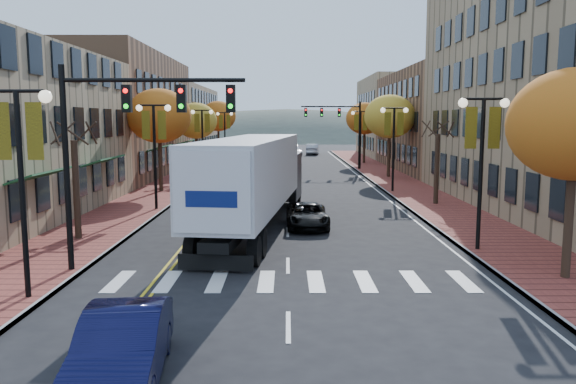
{
  "coord_description": "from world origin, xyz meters",
  "views": [
    {
      "loc": [
        -0.03,
        -15.67,
        5.24
      ],
      "look_at": [
        0.01,
        7.63,
        2.2
      ],
      "focal_mm": 35.0,
      "sensor_mm": 36.0,
      "label": 1
    }
  ],
  "objects": [
    {
      "name": "semi_truck",
      "position": [
        -1.51,
        11.08,
        2.55
      ],
      "size": [
        4.82,
        17.69,
        4.37
      ],
      "rotation": [
        0.0,
        0.0,
        -0.12
      ],
      "color": "black",
      "rests_on": "ground"
    },
    {
      "name": "sidewalk_right",
      "position": [
        9.0,
        32.5,
        0.07
      ],
      "size": [
        4.0,
        85.0,
        0.15
      ],
      "primitive_type": "cube",
      "color": "brown",
      "rests_on": "ground"
    },
    {
      "name": "car_far_silver",
      "position": [
        0.97,
        64.55,
        0.73
      ],
      "size": [
        2.46,
        5.16,
        1.45
      ],
      "primitive_type": "imported",
      "rotation": [
        0.0,
        0.0,
        0.09
      ],
      "color": "#A5A4AC",
      "rests_on": "ground"
    },
    {
      "name": "sidewalk_left",
      "position": [
        -9.0,
        32.5,
        0.07
      ],
      "size": [
        4.0,
        85.0,
        0.15
      ],
      "primitive_type": "cube",
      "color": "brown",
      "rests_on": "ground"
    },
    {
      "name": "black_suv",
      "position": [
        0.95,
        11.16,
        0.59
      ],
      "size": [
        2.05,
        4.31,
        1.19
      ],
      "primitive_type": "imported",
      "rotation": [
        0.0,
        0.0,
        0.02
      ],
      "color": "black",
      "rests_on": "ground"
    },
    {
      "name": "tree_right_b",
      "position": [
        9.0,
        18.0,
        2.25
      ],
      "size": [
        0.28,
        0.28,
        4.2
      ],
      "color": "#382619",
      "rests_on": "sidewalk_right"
    },
    {
      "name": "tree_left_c",
      "position": [
        -9.0,
        40.0,
        5.05
      ],
      "size": [
        4.16,
        4.16,
        6.69
      ],
      "color": "#382619",
      "rests_on": "sidewalk_left"
    },
    {
      "name": "building_right_mid",
      "position": [
        18.5,
        42.0,
        5.0
      ],
      "size": [
        15.0,
        24.0,
        10.0
      ],
      "primitive_type": "cube",
      "color": "brown",
      "rests_on": "ground"
    },
    {
      "name": "lamp_left_a",
      "position": [
        -7.5,
        0.0,
        4.29
      ],
      "size": [
        1.96,
        0.36,
        6.05
      ],
      "color": "black",
      "rests_on": "ground"
    },
    {
      "name": "lamp_right_b",
      "position": [
        7.5,
        24.0,
        4.29
      ],
      "size": [
        1.96,
        0.36,
        6.05
      ],
      "color": "black",
      "rests_on": "ground"
    },
    {
      "name": "ground",
      "position": [
        0.0,
        0.0,
        0.0
      ],
      "size": [
        200.0,
        200.0,
        0.0
      ],
      "primitive_type": "plane",
      "color": "black",
      "rests_on": "ground"
    },
    {
      "name": "lamp_right_a",
      "position": [
        7.5,
        6.0,
        4.29
      ],
      "size": [
        1.96,
        0.36,
        6.05
      ],
      "color": "black",
      "rests_on": "ground"
    },
    {
      "name": "building_left_mid",
      "position": [
        -17.0,
        36.0,
        5.5
      ],
      "size": [
        12.0,
        24.0,
        11.0
      ],
      "primitive_type": "cube",
      "color": "brown",
      "rests_on": "ground"
    },
    {
      "name": "building_left_far",
      "position": [
        -17.0,
        61.0,
        4.75
      ],
      "size": [
        12.0,
        26.0,
        9.5
      ],
      "primitive_type": "cube",
      "color": "#9E8966",
      "rests_on": "ground"
    },
    {
      "name": "building_right_far",
      "position": [
        18.5,
        64.0,
        5.5
      ],
      "size": [
        15.0,
        20.0,
        11.0
      ],
      "primitive_type": "cube",
      "color": "#9E8966",
      "rests_on": "ground"
    },
    {
      "name": "tree_right_c",
      "position": [
        9.0,
        34.0,
        5.45
      ],
      "size": [
        4.48,
        4.48,
        7.21
      ],
      "color": "#382619",
      "rests_on": "sidewalk_right"
    },
    {
      "name": "navy_sedan",
      "position": [
        -3.3,
        -5.04,
        0.74
      ],
      "size": [
        2.01,
        4.61,
        1.47
      ],
      "primitive_type": "imported",
      "rotation": [
        0.0,
        0.0,
        0.1
      ],
      "color": "black",
      "rests_on": "ground"
    },
    {
      "name": "tree_right_a",
      "position": [
        9.0,
        2.0,
        5.05
      ],
      "size": [
        4.16,
        4.16,
        6.69
      ],
      "color": "#382619",
      "rests_on": "sidewalk_right"
    },
    {
      "name": "lamp_right_c",
      "position": [
        7.5,
        42.0,
        4.29
      ],
      "size": [
        1.96,
        0.36,
        6.05
      ],
      "color": "black",
      "rests_on": "ground"
    },
    {
      "name": "tree_left_a",
      "position": [
        -9.0,
        8.0,
        2.25
      ],
      "size": [
        0.28,
        0.28,
        4.2
      ],
      "color": "#382619",
      "rests_on": "sidewalk_left"
    },
    {
      "name": "tree_left_d",
      "position": [
        -9.0,
        58.0,
        5.6
      ],
      "size": [
        4.61,
        4.61,
        7.42
      ],
      "color": "#382619",
      "rests_on": "sidewalk_left"
    },
    {
      "name": "traffic_mast_near",
      "position": [
        -5.48,
        3.0,
        4.92
      ],
      "size": [
        6.1,
        0.35,
        7.0
      ],
      "color": "black",
      "rests_on": "ground"
    },
    {
      "name": "tree_left_b",
      "position": [
        -9.0,
        24.0,
        5.45
      ],
      "size": [
        4.48,
        4.48,
        7.21
      ],
      "color": "#382619",
      "rests_on": "sidewalk_left"
    },
    {
      "name": "lamp_left_b",
      "position": [
        -7.5,
        16.0,
        4.29
      ],
      "size": [
        1.96,
        0.36,
        6.05
      ],
      "color": "black",
      "rests_on": "ground"
    },
    {
      "name": "lamp_left_c",
      "position": [
        -7.5,
        34.0,
        4.29
      ],
      "size": [
        1.96,
        0.36,
        6.05
      ],
      "color": "black",
      "rests_on": "ground"
    },
    {
      "name": "car_far_white",
      "position": [
        -2.74,
        51.68,
        0.81
      ],
      "size": [
        2.28,
        4.88,
        1.62
      ],
      "primitive_type": "imported",
      "rotation": [
        0.0,
        0.0,
        0.08
      ],
      "color": "white",
      "rests_on": "ground"
    },
    {
      "name": "traffic_mast_far",
      "position": [
        5.48,
        42.0,
        4.92
      ],
      "size": [
        6.1,
        0.34,
        7.0
      ],
      "color": "black",
      "rests_on": "ground"
    },
    {
      "name": "car_far_oncoming",
      "position": [
        3.77,
        67.28,
        0.8
      ],
      "size": [
        2.17,
        5.0,
        1.6
      ],
      "primitive_type": "imported",
      "rotation": [
        0.0,
        0.0,
        3.04
      ],
      "color": "#A9A9B1",
      "rests_on": "ground"
    },
    {
      "name": "lamp_left_d",
      "position": [
        -7.5,
        52.0,
        4.29
      ],
      "size": [
        1.96,
        0.36,
        6.05
      ],
      "color": "black",
      "rests_on": "ground"
    },
    {
      "name": "tree_right_d",
      "position": [
        9.0,
        50.0,
        5.29
      ],
      "size": [
        4.35,
        4.35,
        7.0
      ],
      "color": "#382619",
      "rests_on": "sidewalk_right"
    }
  ]
}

